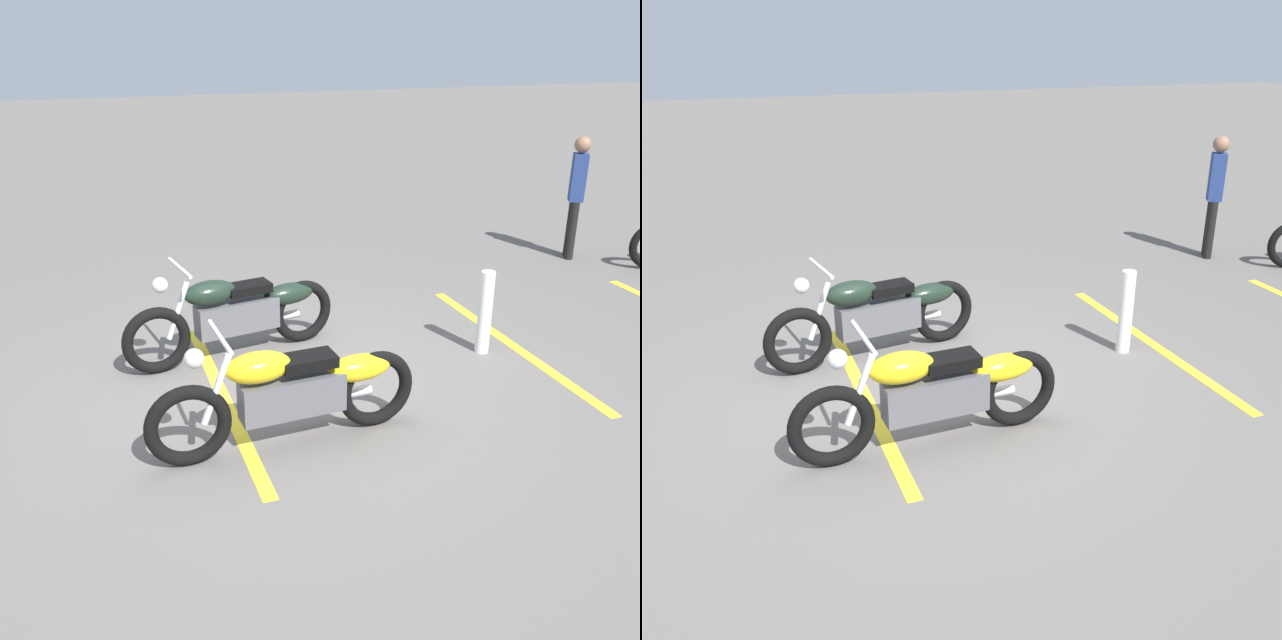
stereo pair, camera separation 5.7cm
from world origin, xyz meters
The scene contains 7 objects.
ground_plane centered at (0.00, 0.00, 0.00)m, with size 60.00×60.00×0.00m, color #66605B.
motorcycle_bright_foreground centered at (-0.15, -0.87, 0.46)m, with size 2.23×0.62×1.04m.
motorcycle_dark_foreground centered at (-0.19, 0.89, 0.46)m, with size 2.22×0.71×1.04m.
bystander_secondary centered at (5.05, 2.55, 0.96)m, with size 0.29×0.30×1.71m.
bollard_post centered at (2.18, 0.14, 0.43)m, with size 0.14×0.14×0.87m, color white.
parking_stripe_near centered at (-0.54, 0.04, 0.00)m, with size 3.20×0.12×0.01m, color yellow.
parking_stripe_mid centered at (2.57, 0.18, 0.00)m, with size 3.20×0.12×0.01m, color yellow.
Camera 1 is at (-1.56, -5.58, 3.11)m, focal length 39.84 mm.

